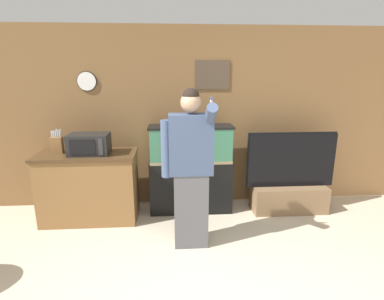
# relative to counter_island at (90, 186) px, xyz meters

# --- Properties ---
(wall_back_paneled) EXTENTS (10.00, 0.08, 2.60)m
(wall_back_paneled) POSITION_rel_counter_island_xyz_m (1.47, 0.52, 0.83)
(wall_back_paneled) COLOR brown
(wall_back_paneled) RESTS_ON ground_plane
(counter_island) EXTENTS (1.28, 0.62, 0.94)m
(counter_island) POSITION_rel_counter_island_xyz_m (0.00, 0.00, 0.00)
(counter_island) COLOR brown
(counter_island) RESTS_ON ground_plane
(microwave) EXTENTS (0.50, 0.34, 0.27)m
(microwave) POSITION_rel_counter_island_xyz_m (0.06, -0.05, 0.60)
(microwave) COLOR black
(microwave) RESTS_ON counter_island
(knife_block) EXTENTS (0.15, 0.09, 0.31)m
(knife_block) POSITION_rel_counter_island_xyz_m (-0.38, 0.04, 0.58)
(knife_block) COLOR brown
(knife_block) RESTS_ON counter_island
(aquarium_on_stand) EXTENTS (1.16, 0.36, 1.26)m
(aquarium_on_stand) POSITION_rel_counter_island_xyz_m (1.38, 0.17, 0.16)
(aquarium_on_stand) COLOR black
(aquarium_on_stand) RESTS_ON ground_plane
(tv_on_stand) EXTENTS (1.27, 0.40, 1.16)m
(tv_on_stand) POSITION_rel_counter_island_xyz_m (2.80, 0.06, -0.13)
(tv_on_stand) COLOR brown
(tv_on_stand) RESTS_ON ground_plane
(person_standing) EXTENTS (0.57, 0.43, 1.81)m
(person_standing) POSITION_rel_counter_island_xyz_m (1.31, -0.74, 0.47)
(person_standing) COLOR #515156
(person_standing) RESTS_ON ground_plane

